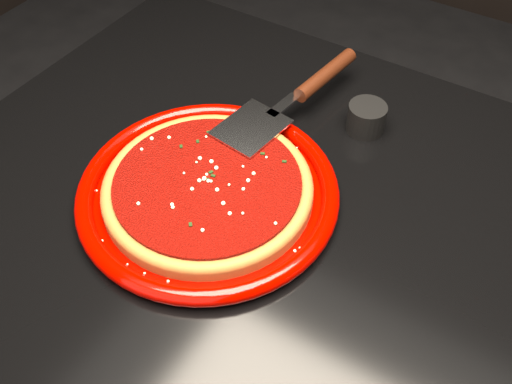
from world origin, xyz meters
TOP-DOWN VIEW (x-y plane):
  - table at (0.00, 0.00)m, footprint 1.20×0.80m
  - plate at (-0.18, -0.04)m, footprint 0.45×0.45m
  - pizza_crust at (-0.18, -0.04)m, footprint 0.36×0.36m
  - pizza_crust_rim at (-0.18, -0.04)m, footprint 0.36×0.36m
  - pizza_sauce at (-0.18, -0.04)m, footprint 0.32×0.32m
  - parmesan_dusting at (-0.18, -0.04)m, footprint 0.25×0.25m
  - basil_flecks at (-0.18, -0.04)m, footprint 0.23×0.23m
  - pizza_server at (-0.16, 0.17)m, footprint 0.14×0.36m
  - ramekin at (-0.06, 0.21)m, footprint 0.08×0.08m

SIDE VIEW (x-z plane):
  - table at x=0.00m, z-range 0.00..0.75m
  - plate at x=-0.18m, z-range 0.75..0.78m
  - pizza_crust at x=-0.18m, z-range 0.76..0.78m
  - ramekin at x=-0.06m, z-range 0.75..0.80m
  - pizza_crust_rim at x=-0.18m, z-range 0.77..0.78m
  - pizza_sauce at x=-0.18m, z-range 0.78..0.79m
  - basil_flecks at x=-0.18m, z-range 0.79..0.79m
  - parmesan_dusting at x=-0.18m, z-range 0.78..0.79m
  - pizza_server at x=-0.16m, z-range 0.78..0.81m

